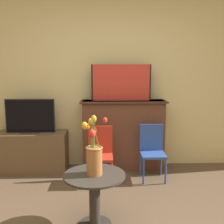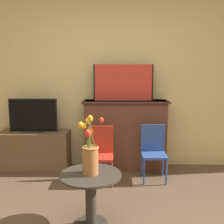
{
  "view_description": "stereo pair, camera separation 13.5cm",
  "coord_description": "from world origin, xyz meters",
  "views": [
    {
      "loc": [
        -0.05,
        -1.77,
        1.44
      ],
      "look_at": [
        0.04,
        1.29,
        0.95
      ],
      "focal_mm": 42.0,
      "sensor_mm": 36.0,
      "label": 1
    },
    {
      "loc": [
        0.08,
        -1.77,
        1.44
      ],
      "look_at": [
        0.04,
        1.29,
        0.95
      ],
      "focal_mm": 42.0,
      "sensor_mm": 36.0,
      "label": 2
    }
  ],
  "objects": [
    {
      "name": "vase_tulips",
      "position": [
        -0.15,
        0.49,
        0.69
      ],
      "size": [
        0.23,
        0.22,
        0.53
      ],
      "color": "#AD6B38",
      "rests_on": "side_table"
    },
    {
      "name": "painting",
      "position": [
        0.19,
        1.95,
        1.26
      ],
      "size": [
        0.85,
        0.03,
        0.51
      ],
      "color": "black",
      "rests_on": "fireplace_mantel"
    },
    {
      "name": "wall_back",
      "position": [
        0.0,
        2.13,
        1.35
      ],
      "size": [
        8.0,
        0.06,
        2.7
      ],
      "color": "beige",
      "rests_on": "ground"
    },
    {
      "name": "tv_stand",
      "position": [
        -1.09,
        1.88,
        0.28
      ],
      "size": [
        1.0,
        0.4,
        0.56
      ],
      "color": "brown",
      "rests_on": "ground"
    },
    {
      "name": "side_table",
      "position": [
        -0.14,
        0.48,
        0.33
      ],
      "size": [
        0.56,
        0.56,
        0.51
      ],
      "color": "#332D28",
      "rests_on": "ground"
    },
    {
      "name": "tv_monitor",
      "position": [
        -1.09,
        1.89,
        0.79
      ],
      "size": [
        0.69,
        0.12,
        0.48
      ],
      "color": "black",
      "rests_on": "tv_stand"
    },
    {
      "name": "chair_red",
      "position": [
        -0.1,
        1.49,
        0.41
      ],
      "size": [
        0.32,
        0.32,
        0.72
      ],
      "color": "#B22D1E",
      "rests_on": "ground"
    },
    {
      "name": "chair_blue",
      "position": [
        0.58,
        1.57,
        0.41
      ],
      "size": [
        0.32,
        0.32,
        0.72
      ],
      "color": "#2D4C99",
      "rests_on": "ground"
    },
    {
      "name": "fireplace_mantel",
      "position": [
        0.22,
        1.95,
        0.52
      ],
      "size": [
        1.22,
        0.35,
        1.01
      ],
      "color": "brown",
      "rests_on": "ground"
    }
  ]
}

